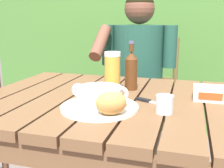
{
  "coord_description": "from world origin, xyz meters",
  "views": [
    {
      "loc": [
        0.26,
        -1.03,
        1.06
      ],
      "look_at": [
        -0.02,
        -0.06,
        0.82
      ],
      "focal_mm": 43.39,
      "sensor_mm": 36.0,
      "label": 1
    }
  ],
  "objects_px": {
    "butter_tub": "(210,93)",
    "person_eating": "(137,73)",
    "bread_roll": "(111,103)",
    "soup_bowl": "(99,96)",
    "beer_glass": "(112,72)",
    "serving_plate": "(100,107)",
    "table_knife": "(149,101)",
    "water_glass_small": "(165,104)",
    "beer_bottle": "(131,70)",
    "chair_near_diner": "(141,103)"
  },
  "relations": [
    {
      "from": "serving_plate",
      "to": "beer_glass",
      "type": "relative_size",
      "value": 1.57
    },
    {
      "from": "bread_roll",
      "to": "beer_glass",
      "type": "relative_size",
      "value": 0.69
    },
    {
      "from": "soup_bowl",
      "to": "beer_glass",
      "type": "xyz_separation_m",
      "value": [
        -0.02,
        0.24,
        0.04
      ]
    },
    {
      "from": "water_glass_small",
      "to": "butter_tub",
      "type": "bearing_deg",
      "value": 52.81
    },
    {
      "from": "beer_bottle",
      "to": "table_knife",
      "type": "xyz_separation_m",
      "value": [
        0.11,
        -0.18,
        -0.09
      ]
    },
    {
      "from": "beer_bottle",
      "to": "butter_tub",
      "type": "distance_m",
      "value": 0.35
    },
    {
      "from": "serving_plate",
      "to": "beer_glass",
      "type": "distance_m",
      "value": 0.25
    },
    {
      "from": "beer_glass",
      "to": "butter_tub",
      "type": "height_order",
      "value": "beer_glass"
    },
    {
      "from": "chair_near_diner",
      "to": "beer_glass",
      "type": "relative_size",
      "value": 5.29
    },
    {
      "from": "chair_near_diner",
      "to": "beer_bottle",
      "type": "relative_size",
      "value": 4.26
    },
    {
      "from": "beer_glass",
      "to": "butter_tub",
      "type": "relative_size",
      "value": 1.42
    },
    {
      "from": "chair_near_diner",
      "to": "person_eating",
      "type": "height_order",
      "value": "person_eating"
    },
    {
      "from": "butter_tub",
      "to": "table_knife",
      "type": "xyz_separation_m",
      "value": [
        -0.22,
        -0.1,
        -0.02
      ]
    },
    {
      "from": "chair_near_diner",
      "to": "bread_roll",
      "type": "bearing_deg",
      "value": -85.44
    },
    {
      "from": "soup_bowl",
      "to": "water_glass_small",
      "type": "bearing_deg",
      "value": 4.86
    },
    {
      "from": "soup_bowl",
      "to": "bread_roll",
      "type": "xyz_separation_m",
      "value": [
        0.07,
        -0.08,
        0.0
      ]
    },
    {
      "from": "butter_tub",
      "to": "person_eating",
      "type": "bearing_deg",
      "value": 124.76
    },
    {
      "from": "chair_near_diner",
      "to": "person_eating",
      "type": "xyz_separation_m",
      "value": [
        -0.0,
        -0.2,
        0.26
      ]
    },
    {
      "from": "bread_roll",
      "to": "beer_glass",
      "type": "bearing_deg",
      "value": 105.33
    },
    {
      "from": "chair_near_diner",
      "to": "water_glass_small",
      "type": "bearing_deg",
      "value": -75.98
    },
    {
      "from": "chair_near_diner",
      "to": "table_knife",
      "type": "xyz_separation_m",
      "value": [
        0.18,
        -0.89,
        0.29
      ]
    },
    {
      "from": "bread_roll",
      "to": "butter_tub",
      "type": "bearing_deg",
      "value": 43.58
    },
    {
      "from": "person_eating",
      "to": "beer_bottle",
      "type": "relative_size",
      "value": 5.63
    },
    {
      "from": "beer_glass",
      "to": "person_eating",
      "type": "bearing_deg",
      "value": 90.33
    },
    {
      "from": "beer_bottle",
      "to": "serving_plate",
      "type": "bearing_deg",
      "value": -98.98
    },
    {
      "from": "beer_bottle",
      "to": "water_glass_small",
      "type": "relative_size",
      "value": 3.53
    },
    {
      "from": "water_glass_small",
      "to": "chair_near_diner",
      "type": "bearing_deg",
      "value": 104.02
    },
    {
      "from": "bread_roll",
      "to": "beer_bottle",
      "type": "bearing_deg",
      "value": 92.61
    },
    {
      "from": "beer_glass",
      "to": "beer_bottle",
      "type": "distance_m",
      "value": 0.1
    },
    {
      "from": "soup_bowl",
      "to": "table_knife",
      "type": "height_order",
      "value": "soup_bowl"
    },
    {
      "from": "person_eating",
      "to": "butter_tub",
      "type": "height_order",
      "value": "person_eating"
    },
    {
      "from": "serving_plate",
      "to": "beer_glass",
      "type": "bearing_deg",
      "value": 94.97
    },
    {
      "from": "beer_bottle",
      "to": "water_glass_small",
      "type": "distance_m",
      "value": 0.34
    },
    {
      "from": "table_knife",
      "to": "water_glass_small",
      "type": "bearing_deg",
      "value": -58.34
    },
    {
      "from": "person_eating",
      "to": "water_glass_small",
      "type": "bearing_deg",
      "value": -72.48
    },
    {
      "from": "table_knife",
      "to": "beer_bottle",
      "type": "bearing_deg",
      "value": 122.21
    },
    {
      "from": "butter_tub",
      "to": "table_knife",
      "type": "relative_size",
      "value": 0.88
    },
    {
      "from": "person_eating",
      "to": "beer_glass",
      "type": "relative_size",
      "value": 6.99
    },
    {
      "from": "beer_glass",
      "to": "table_knife",
      "type": "distance_m",
      "value": 0.23
    },
    {
      "from": "person_eating",
      "to": "beer_bottle",
      "type": "distance_m",
      "value": 0.53
    },
    {
      "from": "serving_plate",
      "to": "water_glass_small",
      "type": "xyz_separation_m",
      "value": [
        0.23,
        0.02,
        0.03
      ]
    },
    {
      "from": "chair_near_diner",
      "to": "soup_bowl",
      "type": "bearing_deg",
      "value": -88.8
    },
    {
      "from": "water_glass_small",
      "to": "table_knife",
      "type": "xyz_separation_m",
      "value": [
        -0.07,
        0.11,
        -0.03
      ]
    },
    {
      "from": "beer_bottle",
      "to": "bread_roll",
      "type": "bearing_deg",
      "value": -87.39
    },
    {
      "from": "chair_near_diner",
      "to": "soup_bowl",
      "type": "relative_size",
      "value": 4.43
    },
    {
      "from": "person_eating",
      "to": "serving_plate",
      "type": "bearing_deg",
      "value": -88.31
    },
    {
      "from": "soup_bowl",
      "to": "beer_glass",
      "type": "relative_size",
      "value": 1.19
    },
    {
      "from": "bread_roll",
      "to": "table_knife",
      "type": "xyz_separation_m",
      "value": [
        0.1,
        0.2,
        -0.05
      ]
    },
    {
      "from": "person_eating",
      "to": "bread_roll",
      "type": "relative_size",
      "value": 10.09
    },
    {
      "from": "water_glass_small",
      "to": "beer_bottle",
      "type": "bearing_deg",
      "value": 122.0
    }
  ]
}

